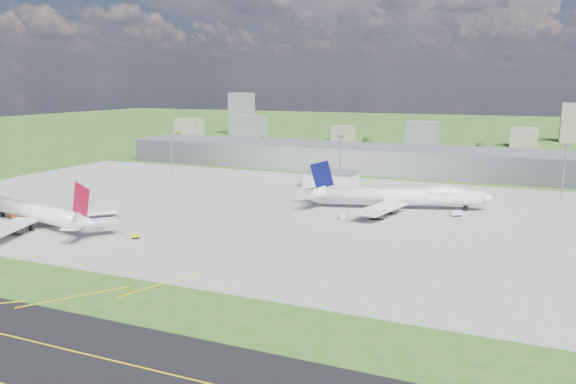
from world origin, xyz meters
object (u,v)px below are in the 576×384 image
at_px(airliner_red_twin, 37,213).
at_px(van_white_far, 456,214).
at_px(tug_yellow, 136,236).
at_px(van_white_near, 343,216).
at_px(airliner_blue_quad, 402,196).
at_px(fire_truck, 23,218).

relative_size(airliner_red_twin, van_white_far, 14.69).
distance_m(tug_yellow, van_white_near, 80.92).
bearing_deg(van_white_near, airliner_blue_quad, -45.39).
bearing_deg(fire_truck, van_white_near, 4.74).
bearing_deg(airliner_red_twin, tug_yellow, -165.49).
relative_size(airliner_blue_quad, fire_truck, 9.82).
relative_size(airliner_red_twin, airliner_blue_quad, 0.93).
bearing_deg(van_white_far, fire_truck, 174.89).
height_order(fire_truck, van_white_far, fire_truck).
bearing_deg(airliner_red_twin, airliner_blue_quad, -132.12).
relative_size(airliner_blue_quad, van_white_near, 16.31).
distance_m(airliner_blue_quad, fire_truck, 155.15).
relative_size(tug_yellow, van_white_near, 0.79).
xyz_separation_m(airliner_blue_quad, van_white_near, (-17.79, -27.17, -4.64)).
bearing_deg(airliner_blue_quad, van_white_far, -26.98).
xyz_separation_m(airliner_red_twin, van_white_near, (102.57, 57.56, -4.19)).
relative_size(fire_truck, tug_yellow, 2.12).
relative_size(fire_truck, van_white_near, 1.66).
bearing_deg(tug_yellow, fire_truck, 140.58).
distance_m(airliner_red_twin, van_white_near, 117.69).
xyz_separation_m(airliner_red_twin, van_white_far, (143.62, 80.55, -4.18)).
relative_size(van_white_near, van_white_far, 0.97).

